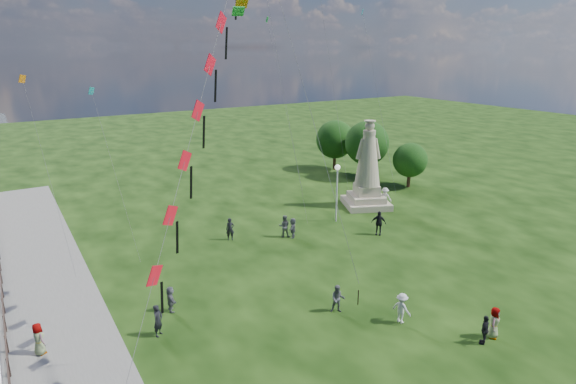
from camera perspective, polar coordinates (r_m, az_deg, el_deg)
waterfront at (r=27.89m, az=-28.04°, el=-15.02°), size 200.00×200.00×1.51m
statue at (r=43.13m, az=9.39°, el=2.04°), size 4.99×4.99×7.73m
lamppost at (r=38.79m, az=5.84°, el=1.33°), size 0.44×0.44×4.78m
tree_row at (r=53.32m, az=8.75°, el=5.59°), size 6.01×13.78×6.22m
person_0 at (r=25.30m, az=-15.16°, el=-14.48°), size 0.72×0.70×1.67m
person_1 at (r=26.53m, az=5.92°, el=-12.49°), size 0.90×0.81×1.57m
person_2 at (r=26.18m, az=13.32°, el=-13.24°), size 0.75×1.15×1.63m
person_3 at (r=25.75m, az=22.30°, el=-14.85°), size 0.99×0.83×1.50m
person_4 at (r=26.36m, az=23.24°, el=-14.05°), size 0.92×0.80×1.61m
person_5 at (r=27.27m, az=-13.75°, el=-12.21°), size 0.78×1.41×1.45m
person_6 at (r=35.85m, az=-6.87°, el=-4.40°), size 0.72×0.61×1.68m
person_7 at (r=36.16m, az=-0.44°, el=-4.06°), size 0.98×0.88×1.72m
person_8 at (r=43.63m, az=11.40°, el=-0.65°), size 1.25×1.26×1.81m
person_9 at (r=37.19m, az=10.69°, el=-3.63°), size 1.16×1.19×1.88m
person_10 at (r=25.82m, az=-27.43°, el=-15.38°), size 0.73×0.89×1.56m
person_11 at (r=36.11m, az=0.58°, el=-4.25°), size 1.36×1.49×1.53m
red_kite_train at (r=21.48m, az=-10.69°, el=8.48°), size 9.71×9.35×17.25m
small_kites at (r=41.80m, az=-3.94°, el=15.73°), size 30.78×13.87×21.61m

